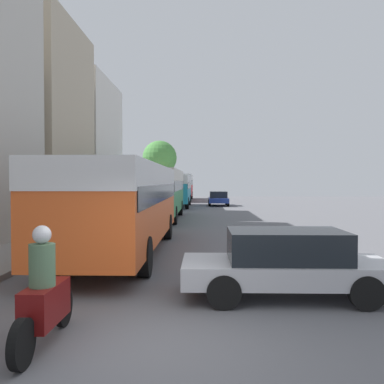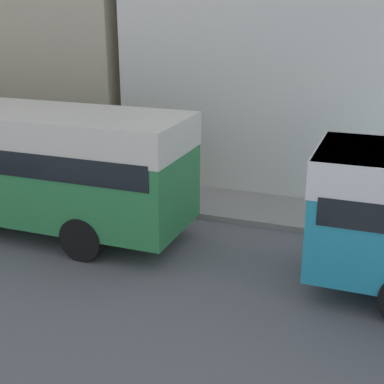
{
  "view_description": "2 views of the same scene",
  "coord_description": "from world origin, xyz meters",
  "px_view_note": "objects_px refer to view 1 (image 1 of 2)",
  "views": [
    {
      "loc": [
        0.71,
        -6.03,
        2.35
      ],
      "look_at": [
        -0.1,
        25.48,
        1.55
      ],
      "focal_mm": 40.0,
      "sensor_mm": 36.0,
      "label": 1
    },
    {
      "loc": [
        8.34,
        29.26,
        5.32
      ],
      "look_at": [
        -1.83,
        25.42,
        1.54
      ],
      "focal_mm": 50.0,
      "sensor_mm": 36.0,
      "label": 2
    }
  ],
  "objects_px": {
    "car_far_curb": "(218,198)",
    "bus_lead": "(125,196)",
    "bus_following": "(159,187)",
    "bus_rear": "(181,184)",
    "bus_third_in_line": "(176,187)",
    "motorcycle_behind_lead": "(44,298)",
    "car_crossing": "(286,262)",
    "pedestrian_near_curb": "(145,194)"
  },
  "relations": [
    {
      "from": "bus_lead",
      "to": "car_crossing",
      "type": "distance_m",
      "value": 6.77
    },
    {
      "from": "bus_third_in_line",
      "to": "car_far_curb",
      "type": "xyz_separation_m",
      "value": [
        3.93,
        2.08,
        -1.13
      ]
    },
    {
      "from": "car_far_curb",
      "to": "pedestrian_near_curb",
      "type": "height_order",
      "value": "pedestrian_near_curb"
    },
    {
      "from": "car_crossing",
      "to": "car_far_curb",
      "type": "distance_m",
      "value": 32.42
    },
    {
      "from": "bus_lead",
      "to": "car_crossing",
      "type": "height_order",
      "value": "bus_lead"
    },
    {
      "from": "bus_rear",
      "to": "car_far_curb",
      "type": "height_order",
      "value": "bus_rear"
    },
    {
      "from": "bus_following",
      "to": "motorcycle_behind_lead",
      "type": "height_order",
      "value": "bus_following"
    },
    {
      "from": "bus_following",
      "to": "bus_lead",
      "type": "bearing_deg",
      "value": -89.41
    },
    {
      "from": "car_crossing",
      "to": "car_far_curb",
      "type": "bearing_deg",
      "value": 0.36
    },
    {
      "from": "bus_rear",
      "to": "pedestrian_near_curb",
      "type": "distance_m",
      "value": 6.22
    },
    {
      "from": "bus_rear",
      "to": "motorcycle_behind_lead",
      "type": "xyz_separation_m",
      "value": [
        0.41,
        -45.86,
        -1.38
      ]
    },
    {
      "from": "bus_rear",
      "to": "pedestrian_near_curb",
      "type": "xyz_separation_m",
      "value": [
        -3.77,
        -4.83,
        -1.08
      ]
    },
    {
      "from": "bus_third_in_line",
      "to": "pedestrian_near_curb",
      "type": "height_order",
      "value": "bus_third_in_line"
    },
    {
      "from": "car_far_curb",
      "to": "bus_lead",
      "type": "bearing_deg",
      "value": -98.38
    },
    {
      "from": "bus_lead",
      "to": "car_far_curb",
      "type": "distance_m",
      "value": 27.57
    },
    {
      "from": "bus_rear",
      "to": "car_crossing",
      "type": "distance_m",
      "value": 43.46
    },
    {
      "from": "car_far_curb",
      "to": "pedestrian_near_curb",
      "type": "bearing_deg",
      "value": 142.92
    },
    {
      "from": "car_far_curb",
      "to": "bus_following",
      "type": "bearing_deg",
      "value": -105.54
    },
    {
      "from": "motorcycle_behind_lead",
      "to": "bus_rear",
      "type": "bearing_deg",
      "value": 90.51
    },
    {
      "from": "bus_rear",
      "to": "bus_lead",
      "type": "bearing_deg",
      "value": -89.82
    },
    {
      "from": "bus_following",
      "to": "bus_rear",
      "type": "distance_m",
      "value": 25.69
    },
    {
      "from": "motorcycle_behind_lead",
      "to": "bus_lead",
      "type": "bearing_deg",
      "value": 92.12
    },
    {
      "from": "bus_rear",
      "to": "car_crossing",
      "type": "xyz_separation_m",
      "value": [
        4.34,
        -43.22,
        -1.34
      ]
    },
    {
      "from": "bus_lead",
      "to": "pedestrian_near_curb",
      "type": "distance_m",
      "value": 33.46
    },
    {
      "from": "bus_rear",
      "to": "pedestrian_near_curb",
      "type": "height_order",
      "value": "bus_rear"
    },
    {
      "from": "bus_rear",
      "to": "motorcycle_behind_lead",
      "type": "height_order",
      "value": "bus_rear"
    },
    {
      "from": "bus_third_in_line",
      "to": "motorcycle_behind_lead",
      "type": "bearing_deg",
      "value": -89.64
    },
    {
      "from": "bus_lead",
      "to": "bus_following",
      "type": "distance_m",
      "value": 12.36
    },
    {
      "from": "bus_lead",
      "to": "bus_following",
      "type": "height_order",
      "value": "bus_following"
    },
    {
      "from": "bus_rear",
      "to": "car_crossing",
      "type": "relative_size",
      "value": 2.62
    },
    {
      "from": "bus_following",
      "to": "pedestrian_near_curb",
      "type": "xyz_separation_m",
      "value": [
        -3.76,
        20.86,
        -0.99
      ]
    },
    {
      "from": "bus_following",
      "to": "bus_rear",
      "type": "bearing_deg",
      "value": 89.98
    },
    {
      "from": "bus_rear",
      "to": "car_far_curb",
      "type": "distance_m",
      "value": 11.64
    },
    {
      "from": "bus_following",
      "to": "motorcycle_behind_lead",
      "type": "relative_size",
      "value": 4.5
    },
    {
      "from": "bus_third_in_line",
      "to": "motorcycle_behind_lead",
      "type": "xyz_separation_m",
      "value": [
        0.21,
        -32.98,
        -1.17
      ]
    },
    {
      "from": "bus_lead",
      "to": "motorcycle_behind_lead",
      "type": "bearing_deg",
      "value": -87.88
    },
    {
      "from": "motorcycle_behind_lead",
      "to": "car_far_curb",
      "type": "xyz_separation_m",
      "value": [
        3.73,
        35.06,
        0.04
      ]
    },
    {
      "from": "bus_following",
      "to": "motorcycle_behind_lead",
      "type": "distance_m",
      "value": 20.21
    },
    {
      "from": "bus_rear",
      "to": "car_crossing",
      "type": "height_order",
      "value": "bus_rear"
    },
    {
      "from": "bus_following",
      "to": "car_far_curb",
      "type": "height_order",
      "value": "bus_following"
    },
    {
      "from": "car_crossing",
      "to": "pedestrian_near_curb",
      "type": "bearing_deg",
      "value": 11.92
    },
    {
      "from": "bus_following",
      "to": "car_crossing",
      "type": "xyz_separation_m",
      "value": [
        4.34,
        -17.53,
        -1.25
      ]
    }
  ]
}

